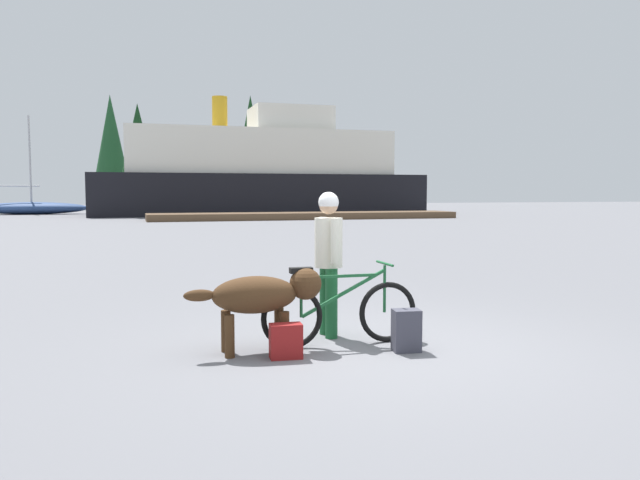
% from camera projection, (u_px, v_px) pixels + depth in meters
% --- Properties ---
extents(ground_plane, '(160.00, 160.00, 0.00)m').
position_uv_depth(ground_plane, '(376.00, 348.00, 6.63)').
color(ground_plane, slate).
extents(bicycle, '(1.76, 0.44, 0.89)m').
position_uv_depth(bicycle, '(340.00, 312.00, 6.72)').
color(bicycle, black).
rests_on(bicycle, ground_plane).
extents(person_cyclist, '(0.32, 0.53, 1.66)m').
position_uv_depth(person_cyclist, '(328.00, 250.00, 7.12)').
color(person_cyclist, '#19592D').
rests_on(person_cyclist, ground_plane).
extents(dog, '(1.43, 0.45, 0.86)m').
position_uv_depth(dog, '(263.00, 296.00, 6.43)').
color(dog, '#472D19').
rests_on(dog, ground_plane).
extents(backpack, '(0.30, 0.24, 0.44)m').
position_uv_depth(backpack, '(406.00, 330.00, 6.49)').
color(backpack, '#3F3F4C').
rests_on(backpack, ground_plane).
extents(handbag_pannier, '(0.33, 0.20, 0.35)m').
position_uv_depth(handbag_pannier, '(286.00, 341.00, 6.22)').
color(handbag_pannier, maroon).
rests_on(handbag_pannier, ground_plane).
extents(dock_pier, '(18.95, 2.93, 0.40)m').
position_uv_depth(dock_pier, '(306.00, 216.00, 38.21)').
color(dock_pier, brown).
rests_on(dock_pier, ground_plane).
extents(ferry_boat, '(23.79, 7.39, 8.52)m').
position_uv_depth(ferry_boat, '(261.00, 174.00, 46.26)').
color(ferry_boat, black).
rests_on(ferry_boat, ground_plane).
extents(sailboat_moored, '(7.94, 2.22, 7.27)m').
position_uv_depth(sailboat_moored, '(32.00, 208.00, 46.13)').
color(sailboat_moored, navy).
rests_on(sailboat_moored, ground_plane).
extents(pine_tree_center, '(2.93, 2.93, 9.73)m').
position_uv_depth(pine_tree_center, '(138.00, 138.00, 57.09)').
color(pine_tree_center, '#4C331E').
rests_on(pine_tree_center, ground_plane).
extents(pine_tree_far_right, '(3.13, 3.13, 10.58)m').
position_uv_depth(pine_tree_far_right, '(251.00, 139.00, 58.04)').
color(pine_tree_far_right, '#4C331E').
rests_on(pine_tree_far_right, ground_plane).
extents(pine_tree_mid_back, '(3.53, 3.53, 11.20)m').
position_uv_depth(pine_tree_mid_back, '(111.00, 141.00, 61.51)').
color(pine_tree_mid_back, '#4C331E').
rests_on(pine_tree_mid_back, ground_plane).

